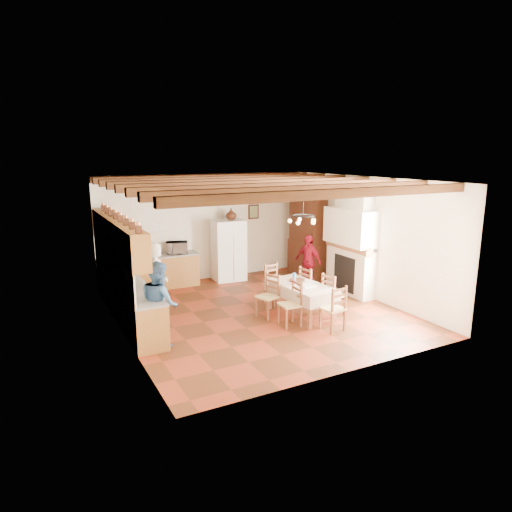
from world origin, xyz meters
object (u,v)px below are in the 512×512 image
at_px(chair_right_near, 333,294).
at_px(microwave, 177,248).
at_px(hutch, 307,237).
at_px(chair_end_near, 333,308).
at_px(person_woman_blue, 159,303).
at_px(person_woman_red, 308,261).
at_px(refrigerator, 228,250).
at_px(person_man, 157,286).
at_px(dining_table, 301,288).
at_px(chair_left_far, 267,296).
at_px(chair_end_far, 275,284).
at_px(chair_right_far, 310,286).
at_px(chair_left_near, 290,304).

height_order(chair_right_near, microwave, microwave).
bearing_deg(hutch, chair_right_near, -115.73).
xyz_separation_m(chair_end_near, microwave, (-1.78, 4.59, 0.58)).
bearing_deg(person_woman_blue, person_woman_red, -74.54).
distance_m(refrigerator, person_woman_red, 2.31).
relative_size(chair_end_near, person_man, 0.53).
height_order(dining_table, chair_left_far, chair_left_far).
bearing_deg(chair_right_near, chair_end_near, 132.44).
height_order(chair_left_far, person_woman_blue, person_woman_blue).
xyz_separation_m(chair_right_near, microwave, (-2.34, 3.86, 0.58)).
bearing_deg(refrigerator, person_man, -131.02).
bearing_deg(chair_end_far, microwave, 111.77).
relative_size(hutch, person_man, 1.29).
bearing_deg(person_woman_red, dining_table, -54.01).
distance_m(chair_left_far, chair_right_near, 1.48).
bearing_deg(microwave, hutch, 4.59).
xyz_separation_m(refrigerator, chair_end_far, (0.13, -2.44, -0.38)).
bearing_deg(chair_right_far, chair_left_far, 87.69).
height_order(refrigerator, microwave, refrigerator).
xyz_separation_m(hutch, chair_right_near, (-1.33, -3.04, -0.70)).
distance_m(chair_end_near, microwave, 4.95).
relative_size(chair_left_far, chair_end_near, 1.00).
height_order(chair_right_far, chair_end_far, same).
relative_size(person_woman_blue, person_woman_red, 1.12).
distance_m(chair_left_near, chair_right_near, 1.22).
bearing_deg(chair_end_far, chair_right_near, -71.31).
bearing_deg(microwave, person_man, -98.31).
bearing_deg(hutch, refrigerator, 160.07).
distance_m(refrigerator, chair_end_far, 2.47).
relative_size(dining_table, chair_left_near, 1.78).
bearing_deg(chair_end_far, chair_end_near, -95.79).
height_order(chair_right_far, chair_end_near, same).
bearing_deg(chair_left_near, chair_right_far, 132.03).
height_order(chair_left_near, person_man, person_man).
bearing_deg(hutch, chair_left_near, -130.94).
xyz_separation_m(dining_table, chair_end_near, (0.10, -1.03, -0.16)).
height_order(chair_left_near, chair_left_far, same).
bearing_deg(person_woman_red, microwave, -136.19).
relative_size(dining_table, chair_end_far, 1.78).
bearing_deg(dining_table, chair_left_far, 158.90).
distance_m(hutch, dining_table, 3.44).
relative_size(refrigerator, chair_end_far, 1.80).
distance_m(chair_left_near, chair_end_near, 0.89).
xyz_separation_m(chair_right_near, chair_right_far, (-0.11, 0.76, 0.00)).
relative_size(chair_right_near, microwave, 1.69).
relative_size(chair_right_far, chair_end_far, 1.00).
distance_m(chair_right_far, microwave, 3.86).
xyz_separation_m(chair_left_far, chair_end_near, (0.80, -1.30, 0.00)).
relative_size(chair_right_far, person_man, 0.53).
bearing_deg(dining_table, chair_left_near, -143.18).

